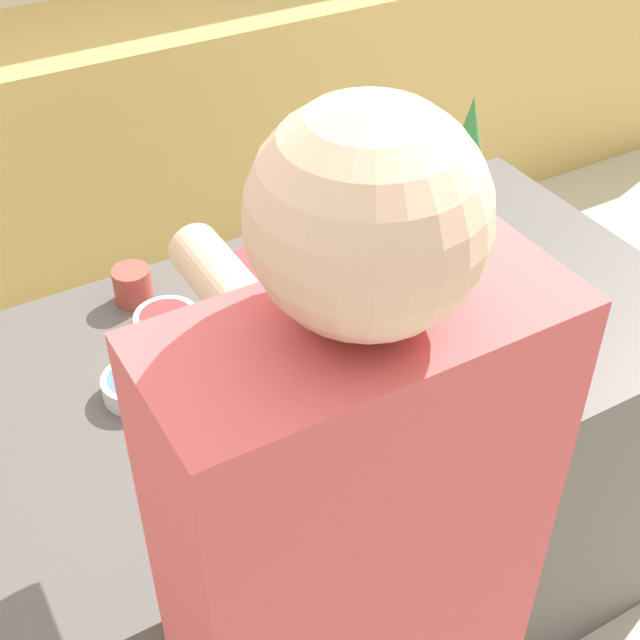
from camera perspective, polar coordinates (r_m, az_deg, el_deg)
The scene contains 12 objects.
ground_plane at distance 2.45m, azimuth 0.74°, elevation -17.23°, with size 12.00×12.00×0.00m, color beige.
back_cabinet_block at distance 3.31m, azimuth -14.32°, elevation 9.76°, with size 6.00×0.60×0.96m.
kitchen_island at distance 2.09m, azimuth 0.84°, elevation -10.47°, with size 1.51×0.84×0.89m.
baking_tray at distance 1.64m, azimuth 2.04°, elevation -5.28°, with size 0.45×0.33×0.01m.
gingerbread_house at distance 1.56m, azimuth 2.14°, elevation -2.16°, with size 0.18×0.18×0.28m.
decorative_tree at distance 2.00m, azimuth 9.30°, elevation 9.41°, with size 0.17×0.17×0.35m.
candy_bowl_near_tray_left at distance 1.86m, azimuth 5.36°, elevation 1.75°, with size 0.11×0.11×0.05m.
candy_bowl_center_rear at distance 1.68m, azimuth -11.70°, elevation -4.10°, with size 0.12×0.12×0.04m.
candy_bowl_beside_tree at distance 1.79m, azimuth -9.76°, elevation -0.25°, with size 0.13×0.13×0.05m.
candy_bowl_behind_tray at distance 1.96m, azimuth 2.22°, elevation 4.10°, with size 0.13×0.13×0.05m.
cookbook at distance 1.97m, azimuth -3.91°, elevation 3.56°, with size 0.17×0.13×0.02m.
mug at distance 1.89m, azimuth -11.90°, elevation 2.18°, with size 0.08×0.08×0.08m.
Camera 1 is at (-0.71, -1.16, 2.03)m, focal length 50.00 mm.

